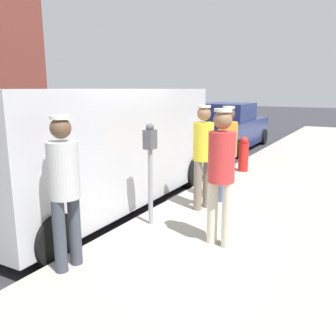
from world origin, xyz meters
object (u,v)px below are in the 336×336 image
(parked_sedan_ahead, at_px, (228,128))
(fire_hydrant, at_px, (244,154))
(parked_van, at_px, (98,145))
(pedestrian_in_gray, at_px, (64,183))
(parking_meter_near, at_px, (150,157))
(pedestrian_in_yellow, at_px, (203,150))
(pedestrian_in_orange, at_px, (227,147))
(pedestrian_in_red, at_px, (221,169))

(parked_sedan_ahead, relative_size, fire_hydrant, 5.15)
(parked_van, bearing_deg, parked_sedan_ahead, 91.80)
(pedestrian_in_gray, xyz_separation_m, parked_van, (-1.41, 2.21, 0.01))
(parking_meter_near, xyz_separation_m, pedestrian_in_yellow, (0.38, 1.04, -0.03))
(pedestrian_in_orange, xyz_separation_m, pedestrian_in_yellow, (-0.19, -0.63, 0.02))
(pedestrian_in_red, relative_size, pedestrian_in_gray, 1.02)
(parking_meter_near, height_order, pedestrian_in_red, pedestrian_in_red)
(parked_van, bearing_deg, pedestrian_in_red, -16.14)
(pedestrian_in_gray, height_order, parked_van, parked_van)
(pedestrian_in_yellow, height_order, parked_sedan_ahead, pedestrian_in_yellow)
(fire_hydrant, bearing_deg, pedestrian_in_gray, -91.89)
(parked_van, xyz_separation_m, parked_sedan_ahead, (-0.23, 7.37, -0.41))
(parking_meter_near, bearing_deg, pedestrian_in_red, -8.54)
(parking_meter_near, relative_size, parked_van, 0.29)
(parking_meter_near, xyz_separation_m, pedestrian_in_orange, (0.57, 1.67, -0.05))
(parking_meter_near, distance_m, fire_hydrant, 4.17)
(pedestrian_in_red, bearing_deg, pedestrian_in_orange, 108.10)
(fire_hydrant, bearing_deg, pedestrian_in_yellow, -84.81)
(pedestrian_in_orange, distance_m, fire_hydrant, 2.56)
(parking_meter_near, relative_size, pedestrian_in_gray, 0.88)
(parking_meter_near, height_order, parked_van, parked_van)
(pedestrian_in_gray, distance_m, parked_van, 2.62)
(parking_meter_near, height_order, parked_sedan_ahead, parking_meter_near)
(pedestrian_in_orange, distance_m, parked_sedan_ahead, 6.72)
(pedestrian_in_gray, bearing_deg, parked_sedan_ahead, 99.73)
(parking_meter_near, bearing_deg, pedestrian_in_orange, 71.18)
(parked_sedan_ahead, xyz_separation_m, fire_hydrant, (1.83, -3.85, -0.18))
(pedestrian_in_red, xyz_separation_m, parked_sedan_ahead, (-2.90, 8.15, -0.42))
(parked_sedan_ahead, bearing_deg, fire_hydrant, -64.53)
(pedestrian_in_yellow, distance_m, parked_sedan_ahead, 7.26)
(pedestrian_in_red, distance_m, pedestrian_in_gray, 1.91)
(pedestrian_in_red, distance_m, parked_van, 2.78)
(parked_van, bearing_deg, fire_hydrant, 65.59)
(pedestrian_in_red, bearing_deg, fire_hydrant, 104.00)
(pedestrian_in_orange, height_order, fire_hydrant, pedestrian_in_orange)
(fire_hydrant, bearing_deg, parked_sedan_ahead, 115.47)
(pedestrian_in_gray, relative_size, parked_sedan_ahead, 0.39)
(pedestrian_in_gray, relative_size, parked_van, 0.33)
(parked_van, bearing_deg, pedestrian_in_yellow, 13.18)
(parking_meter_near, bearing_deg, parked_van, 158.30)
(parked_sedan_ahead, height_order, fire_hydrant, parked_sedan_ahead)
(parked_sedan_ahead, bearing_deg, parking_meter_near, -77.74)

